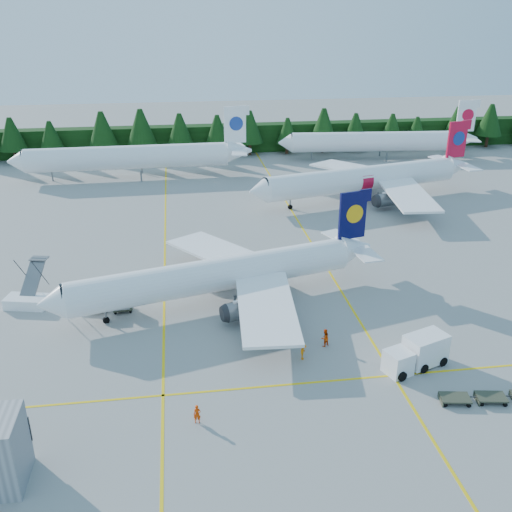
{
  "coord_description": "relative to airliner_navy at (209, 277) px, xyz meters",
  "views": [
    {
      "loc": [
        -11.79,
        -45.61,
        29.51
      ],
      "look_at": [
        -3.35,
        13.88,
        3.5
      ],
      "focal_mm": 40.0,
      "sensor_mm": 36.0,
      "label": 1
    }
  ],
  "objects": [
    {
      "name": "crew_a",
      "position": [
        -2.29,
        -19.53,
        -2.41
      ],
      "size": [
        0.61,
        0.43,
        1.59
      ],
      "primitive_type": "imported",
      "rotation": [
        0.0,
        0.0,
        -0.1
      ],
      "color": "#E03A04",
      "rests_on": "ground"
    },
    {
      "name": "airstairs",
      "position": [
        -19.55,
        2.34,
        -2.34
      ],
      "size": [
        4.83,
        6.56,
        3.99
      ],
      "rotation": [
        0.0,
        0.0,
        -0.23
      ],
      "color": "white",
      "rests_on": "ground"
    },
    {
      "name": "airliner_far_left",
      "position": [
        -12.98,
        52.93,
        0.83
      ],
      "size": [
        44.26,
        5.29,
        12.87
      ],
      "rotation": [
        0.0,
        0.0,
        0.02
      ],
      "color": "white",
      "rests_on": "ground"
    },
    {
      "name": "treeline_hedge",
      "position": [
        9.02,
        72.28,
        -0.21
      ],
      "size": [
        220.0,
        4.0,
        6.0
      ],
      "primitive_type": "cube",
      "color": "black",
      "rests_on": "ground"
    },
    {
      "name": "ground",
      "position": [
        9.02,
        -9.72,
        -3.21
      ],
      "size": [
        320.0,
        320.0,
        0.0
      ],
      "primitive_type": "plane",
      "color": "gray",
      "rests_on": "ground"
    },
    {
      "name": "taxi_stripe_a",
      "position": [
        -4.98,
        10.28,
        -3.2
      ],
      "size": [
        0.25,
        120.0,
        0.01
      ],
      "primitive_type": "cube",
      "color": "yellow",
      "rests_on": "ground"
    },
    {
      "name": "uld_pair",
      "position": [
        -10.58,
        -0.28,
        -2.17
      ],
      "size": [
        4.62,
        1.97,
        1.54
      ],
      "rotation": [
        0.0,
        0.0,
        0.05
      ],
      "color": "#383C2C",
      "rests_on": "ground"
    },
    {
      "name": "crew_b",
      "position": [
        10.24,
        -10.17,
        -2.31
      ],
      "size": [
        1.08,
        1.0,
        1.79
      ],
      "primitive_type": "imported",
      "rotation": [
        0.0,
        0.0,
        3.61
      ],
      "color": "#DC3C04",
      "rests_on": "ground"
    },
    {
      "name": "airliner_red",
      "position": [
        27.03,
        33.28,
        0.37
      ],
      "size": [
        40.16,
        32.65,
        11.88
      ],
      "rotation": [
        0.0,
        0.0,
        0.24
      ],
      "color": "white",
      "rests_on": "ground"
    },
    {
      "name": "airliner_far_right",
      "position": [
        38.07,
        60.88,
        0.61
      ],
      "size": [
        41.83,
        7.16,
        12.16
      ],
      "rotation": [
        0.0,
        0.0,
        -0.08
      ],
      "color": "white",
      "rests_on": "ground"
    },
    {
      "name": "crew_c",
      "position": [
        7.71,
        -12.1,
        -2.41
      ],
      "size": [
        0.69,
        0.79,
        1.59
      ],
      "primitive_type": "imported",
      "rotation": [
        0.0,
        0.0,
        1.11
      ],
      "color": "orange",
      "rests_on": "ground"
    },
    {
      "name": "service_truck",
      "position": [
        17.39,
        -14.67,
        -1.77
      ],
      "size": [
        6.41,
        4.14,
        2.91
      ],
      "rotation": [
        0.0,
        0.0,
        0.35
      ],
      "color": "silver",
      "rests_on": "ground"
    },
    {
      "name": "airliner_navy",
      "position": [
        0.0,
        0.0,
        0.0
      ],
      "size": [
        35.97,
        29.23,
        10.66
      ],
      "rotation": [
        0.0,
        0.0,
        0.25
      ],
      "color": "white",
      "rests_on": "ground"
    },
    {
      "name": "taxi_stripe_cross",
      "position": [
        9.02,
        -15.72,
        -3.2
      ],
      "size": [
        80.0,
        0.25,
        0.01
      ],
      "primitive_type": "cube",
      "color": "yellow",
      "rests_on": "ground"
    },
    {
      "name": "taxi_stripe_b",
      "position": [
        15.02,
        10.28,
        -3.2
      ],
      "size": [
        0.25,
        120.0,
        0.01
      ],
      "primitive_type": "cube",
      "color": "yellow",
      "rests_on": "ground"
    }
  ]
}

